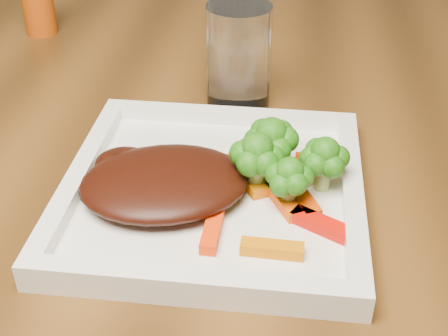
# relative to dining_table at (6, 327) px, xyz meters

# --- Properties ---
(dining_table) EXTENTS (1.60, 0.90, 0.75)m
(dining_table) POSITION_rel_dining_table_xyz_m (0.00, 0.00, 0.00)
(dining_table) COLOR brown
(dining_table) RESTS_ON floor
(plate) EXTENTS (0.27, 0.27, 0.01)m
(plate) POSITION_rel_dining_table_xyz_m (0.34, -0.14, 0.38)
(plate) COLOR white
(plate) RESTS_ON dining_table
(steak) EXTENTS (0.18, 0.16, 0.03)m
(steak) POSITION_rel_dining_table_xyz_m (0.30, -0.15, 0.40)
(steak) COLOR #371008
(steak) RESTS_ON plate
(broccoli_0) EXTENTS (0.07, 0.07, 0.07)m
(broccoli_0) POSITION_rel_dining_table_xyz_m (0.39, -0.11, 0.42)
(broccoli_0) COLOR #267413
(broccoli_0) RESTS_ON plate
(broccoli_1) EXTENTS (0.06, 0.06, 0.06)m
(broccoli_1) POSITION_rel_dining_table_xyz_m (0.44, -0.12, 0.42)
(broccoli_1) COLOR #186B11
(broccoli_1) RESTS_ON plate
(broccoli_2) EXTENTS (0.05, 0.05, 0.06)m
(broccoli_2) POSITION_rel_dining_table_xyz_m (0.41, -0.15, 0.42)
(broccoli_2) COLOR #206E12
(broccoli_2) RESTS_ON plate
(broccoli_3) EXTENTS (0.07, 0.07, 0.06)m
(broccoli_3) POSITION_rel_dining_table_xyz_m (0.38, -0.13, 0.42)
(broccoli_3) COLOR #377713
(broccoli_3) RESTS_ON plate
(carrot_0) EXTENTS (0.05, 0.02, 0.01)m
(carrot_0) POSITION_rel_dining_table_xyz_m (0.40, -0.22, 0.39)
(carrot_0) COLOR #D66F03
(carrot_0) RESTS_ON plate
(carrot_1) EXTENTS (0.06, 0.04, 0.01)m
(carrot_1) POSITION_rel_dining_table_xyz_m (0.44, -0.18, 0.39)
(carrot_1) COLOR red
(carrot_1) RESTS_ON plate
(carrot_2) EXTENTS (0.01, 0.05, 0.01)m
(carrot_2) POSITION_rel_dining_table_xyz_m (0.35, -0.20, 0.39)
(carrot_2) COLOR #F73304
(carrot_2) RESTS_ON plate
(carrot_3) EXTENTS (0.06, 0.02, 0.01)m
(carrot_3) POSITION_rel_dining_table_xyz_m (0.44, -0.09, 0.39)
(carrot_3) COLOR #E94703
(carrot_3) RESTS_ON plate
(carrot_4) EXTENTS (0.04, 0.06, 0.01)m
(carrot_4) POSITION_rel_dining_table_xyz_m (0.36, -0.08, 0.39)
(carrot_4) COLOR #FF6A04
(carrot_4) RESTS_ON plate
(carrot_5) EXTENTS (0.04, 0.06, 0.01)m
(carrot_5) POSITION_rel_dining_table_xyz_m (0.42, -0.15, 0.39)
(carrot_5) COLOR #D53703
(carrot_5) RESTS_ON plate
(carrot_6) EXTENTS (0.06, 0.05, 0.01)m
(carrot_6) POSITION_rel_dining_table_xyz_m (0.40, -0.13, 0.39)
(carrot_6) COLOR #DA6703
(carrot_6) RESTS_ON plate
(spice_shaker) EXTENTS (0.05, 0.05, 0.09)m
(spice_shaker) POSITION_rel_dining_table_xyz_m (0.04, 0.23, 0.42)
(spice_shaker) COLOR #B34409
(spice_shaker) RESTS_ON dining_table
(drinking_glass) EXTENTS (0.09, 0.09, 0.12)m
(drinking_glass) POSITION_rel_dining_table_xyz_m (0.34, 0.05, 0.44)
(drinking_glass) COLOR white
(drinking_glass) RESTS_ON dining_table
(carrot_7) EXTENTS (0.04, 0.05, 0.01)m
(carrot_7) POSITION_rel_dining_table_xyz_m (0.40, -0.15, 0.39)
(carrot_7) COLOR #EE4A03
(carrot_7) RESTS_ON plate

